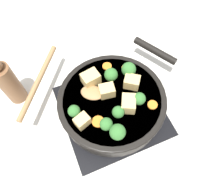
# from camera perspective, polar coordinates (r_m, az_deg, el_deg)

# --- Properties ---
(ground_plane) EXTENTS (2.40, 2.40, 0.00)m
(ground_plane) POSITION_cam_1_polar(r_m,az_deg,el_deg) (0.71, 0.00, -3.35)
(ground_plane) COLOR white
(front_burner_grate) EXTENTS (0.31, 0.31, 0.03)m
(front_burner_grate) POSITION_cam_1_polar(r_m,az_deg,el_deg) (0.70, 0.00, -2.93)
(front_burner_grate) COLOR black
(front_burner_grate) RESTS_ON ground_plane
(skillet_pan) EXTENTS (0.41, 0.35, 0.06)m
(skillet_pan) POSITION_cam_1_polar(r_m,az_deg,el_deg) (0.65, 0.10, -1.00)
(skillet_pan) COLOR black
(skillet_pan) RESTS_ON front_burner_grate
(wooden_spoon) EXTENTS (0.26, 0.25, 0.02)m
(wooden_spoon) POSITION_cam_1_polar(r_m,az_deg,el_deg) (0.66, -13.56, 3.16)
(wooden_spoon) COLOR #A87A4C
(wooden_spoon) RESTS_ON skillet_pan
(tofu_cube_center_large) EXTENTS (0.05, 0.04, 0.03)m
(tofu_cube_center_large) POSITION_cam_1_polar(r_m,az_deg,el_deg) (0.59, -7.79, -5.97)
(tofu_cube_center_large) COLOR #DBB770
(tofu_cube_center_large) RESTS_ON skillet_pan
(tofu_cube_near_handle) EXTENTS (0.05, 0.04, 0.03)m
(tofu_cube_near_handle) POSITION_cam_1_polar(r_m,az_deg,el_deg) (0.62, -1.33, 1.91)
(tofu_cube_near_handle) COLOR #DBB770
(tofu_cube_near_handle) RESTS_ON skillet_pan
(tofu_cube_east_chunk) EXTENTS (0.06, 0.05, 0.04)m
(tofu_cube_east_chunk) POSITION_cam_1_polar(r_m,az_deg,el_deg) (0.64, 5.21, 4.19)
(tofu_cube_east_chunk) COLOR #DBB770
(tofu_cube_east_chunk) RESTS_ON skillet_pan
(tofu_cube_west_chunk) EXTENTS (0.06, 0.05, 0.04)m
(tofu_cube_west_chunk) POSITION_cam_1_polar(r_m,az_deg,el_deg) (0.64, -5.58, 5.06)
(tofu_cube_west_chunk) COLOR #DBB770
(tofu_cube_west_chunk) RESTS_ON skillet_pan
(tofu_cube_back_piece) EXTENTS (0.06, 0.06, 0.04)m
(tofu_cube_back_piece) POSITION_cam_1_polar(r_m,az_deg,el_deg) (0.60, 4.31, -1.48)
(tofu_cube_back_piece) COLOR #DBB770
(tofu_cube_back_piece) RESTS_ON skillet_pan
(broccoli_floret_near_spoon) EXTENTS (0.04, 0.04, 0.04)m
(broccoli_floret_near_spoon) POSITION_cam_1_polar(r_m,az_deg,el_deg) (0.60, 7.11, -0.22)
(broccoli_floret_near_spoon) COLOR #709956
(broccoli_floret_near_spoon) RESTS_ON skillet_pan
(broccoli_floret_center_top) EXTENTS (0.03, 0.03, 0.04)m
(broccoli_floret_center_top) POSITION_cam_1_polar(r_m,az_deg,el_deg) (0.57, -1.55, -6.84)
(broccoli_floret_center_top) COLOR #709956
(broccoli_floret_center_top) RESTS_ON skillet_pan
(broccoli_floret_east_rim) EXTENTS (0.03, 0.03, 0.04)m
(broccoli_floret_east_rim) POSITION_cam_1_polar(r_m,az_deg,el_deg) (0.58, 1.64, -3.73)
(broccoli_floret_east_rim) COLOR #709956
(broccoli_floret_east_rim) RESTS_ON skillet_pan
(broccoli_floret_west_rim) EXTENTS (0.04, 0.04, 0.05)m
(broccoli_floret_west_rim) POSITION_cam_1_polar(r_m,az_deg,el_deg) (0.64, -0.26, 6.09)
(broccoli_floret_west_rim) COLOR #709956
(broccoli_floret_west_rim) RESTS_ON skillet_pan
(broccoli_floret_north_edge) EXTENTS (0.04, 0.04, 0.05)m
(broccoli_floret_north_edge) POSITION_cam_1_polar(r_m,az_deg,el_deg) (0.65, 4.38, 7.45)
(broccoli_floret_north_edge) COLOR #709956
(broccoli_floret_north_edge) RESTS_ON skillet_pan
(broccoli_floret_south_cluster) EXTENTS (0.04, 0.04, 0.05)m
(broccoli_floret_south_cluster) POSITION_cam_1_polar(r_m,az_deg,el_deg) (0.56, 1.46, -8.89)
(broccoli_floret_south_cluster) COLOR #709956
(broccoli_floret_south_cluster) RESTS_ON skillet_pan
(broccoli_floret_mid_floret) EXTENTS (0.03, 0.03, 0.04)m
(broccoli_floret_mid_floret) POSITION_cam_1_polar(r_m,az_deg,el_deg) (0.59, -9.88, -3.40)
(broccoli_floret_mid_floret) COLOR #709956
(broccoli_floret_mid_floret) RESTS_ON skillet_pan
(carrot_slice_orange_thin) EXTENTS (0.03, 0.03, 0.01)m
(carrot_slice_orange_thin) POSITION_cam_1_polar(r_m,az_deg,el_deg) (0.69, -1.30, 8.28)
(carrot_slice_orange_thin) COLOR orange
(carrot_slice_orange_thin) RESTS_ON skillet_pan
(carrot_slice_near_center) EXTENTS (0.03, 0.03, 0.01)m
(carrot_slice_near_center) POSITION_cam_1_polar(r_m,az_deg,el_deg) (0.60, -3.67, -6.17)
(carrot_slice_near_center) COLOR orange
(carrot_slice_near_center) RESTS_ON skillet_pan
(carrot_slice_edge_slice) EXTENTS (0.03, 0.03, 0.01)m
(carrot_slice_edge_slice) POSITION_cam_1_polar(r_m,az_deg,el_deg) (0.63, 10.53, -1.77)
(carrot_slice_edge_slice) COLOR orange
(carrot_slice_edge_slice) RESTS_ON skillet_pan
(carrot_slice_under_broccoli) EXTENTS (0.02, 0.02, 0.01)m
(carrot_slice_under_broccoli) POSITION_cam_1_polar(r_m,az_deg,el_deg) (0.68, 3.49, 7.84)
(carrot_slice_under_broccoli) COLOR orange
(carrot_slice_under_broccoli) RESTS_ON skillet_pan
(pepper_mill) EXTENTS (0.06, 0.06, 0.19)m
(pepper_mill) POSITION_cam_1_polar(r_m,az_deg,el_deg) (0.73, -25.46, 3.67)
(pepper_mill) COLOR brown
(pepper_mill) RESTS_ON ground_plane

